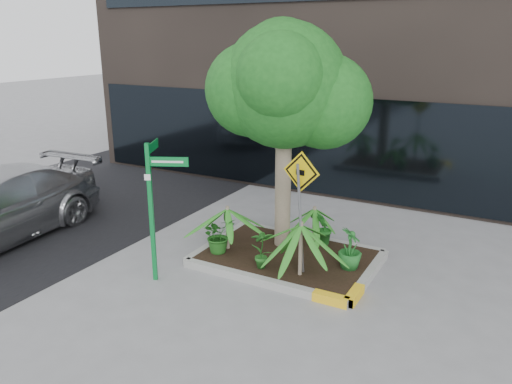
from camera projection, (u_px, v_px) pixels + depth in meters
The scene contains 13 objects.
ground at pixel (271, 265), 9.49m from camera, with size 80.00×80.00×0.00m, color gray.
asphalt_road at pixel (39, 210), 12.46m from camera, with size 7.00×80.00×0.01m, color black.
planter at pixel (288, 257), 9.59m from camera, with size 3.35×2.36×0.15m.
tree at pixel (285, 85), 9.16m from camera, with size 3.02×2.68×4.52m.
palm_front at pixel (301, 225), 8.52m from camera, with size 1.12×1.12×1.24m.
palm_left at pixel (227, 209), 9.65m from camera, with size 0.99×0.99×1.10m.
palm_back at pixel (315, 209), 10.08m from camera, with size 0.82×0.82×0.91m.
shrub_a at pixel (219, 235), 9.63m from camera, with size 0.63×0.63×0.69m, color #205E1B.
shrub_b at pixel (350, 249), 8.93m from camera, with size 0.42×0.42×0.75m, color #1F6825.
shrub_c at pixel (262, 249), 8.95m from camera, with size 0.39×0.39×0.75m, color #20601D.
shrub_d at pixel (324, 229), 9.94m from camera, with size 0.38×0.38×0.70m, color #1E691F.
street_sign_post at pixel (154, 197), 8.53m from camera, with size 0.92×0.69×2.49m.
cattle_sign at pixel (301, 194), 8.32m from camera, with size 0.68×0.33×2.23m.
Camera 1 is at (3.89, -7.73, 4.17)m, focal length 35.00 mm.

